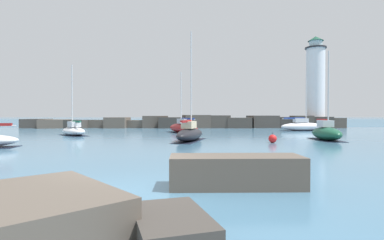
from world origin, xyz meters
TOP-DOWN VIEW (x-y plane):
  - ground_plane at (0.00, 0.00)m, footprint 600.00×600.00m
  - open_sea_beyond at (0.00, 106.48)m, footprint 400.00×116.00m
  - breakwater_jetty at (2.22, 46.37)m, footprint 58.80×7.25m
  - lighthouse at (25.37, 46.74)m, footprint 4.49×4.49m
  - foreground_rocks at (2.49, -2.05)m, footprint 13.29×6.99m
  - sailboat_moored_0 at (1.86, 18.10)m, footprint 3.32×6.81m
  - sailboat_moored_1 at (-11.48, 25.45)m, footprint 4.79×5.28m
  - sailboat_moored_2 at (14.68, 19.00)m, footprint 2.20×5.51m
  - sailboat_moored_3 at (0.99, 30.27)m, footprint 5.08×7.78m
  - sailboat_moored_4 at (18.70, 35.42)m, footprint 6.91×2.52m
  - mooring_buoy_orange_near at (8.86, 16.24)m, footprint 0.70×0.70m

SIDE VIEW (x-z plane):
  - ground_plane at x=0.00m, z-range 0.00..0.00m
  - open_sea_beyond at x=0.00m, z-range 0.00..0.01m
  - mooring_buoy_orange_near at x=8.86m, z-range -0.10..0.80m
  - foreground_rocks at x=2.49m, z-range -0.08..0.94m
  - sailboat_moored_1 at x=-11.48m, z-range -3.47..4.67m
  - sailboat_moored_0 at x=1.86m, z-range -4.31..5.70m
  - sailboat_moored_3 at x=0.99m, z-range -3.31..4.73m
  - sailboat_moored_2 at x=14.68m, z-range -3.42..4.85m
  - sailboat_moored_4 at x=18.70m, z-range -3.34..4.77m
  - breakwater_jetty at x=2.22m, z-range -0.20..2.17m
  - lighthouse at x=25.37m, z-range -0.95..16.08m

